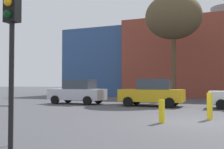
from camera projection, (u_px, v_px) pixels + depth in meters
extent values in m
plane|color=#47474C|center=(195.00, 122.00, 11.15)|extent=(200.00, 200.00, 0.00)
cube|color=#2D4C7F|center=(109.00, 65.00, 40.00)|extent=(8.63, 11.82, 8.69)
cube|color=silver|center=(77.00, 94.00, 21.30)|extent=(4.32, 1.85, 0.82)
cube|color=#333D47|center=(80.00, 84.00, 21.23)|extent=(2.16, 1.65, 0.72)
cylinder|color=black|center=(55.00, 100.00, 20.94)|extent=(0.66, 0.23, 0.66)
cylinder|color=black|center=(68.00, 99.00, 22.69)|extent=(0.66, 0.23, 0.66)
cylinder|color=black|center=(87.00, 101.00, 19.88)|extent=(0.66, 0.23, 0.66)
cylinder|color=black|center=(98.00, 99.00, 21.63)|extent=(0.66, 0.23, 0.66)
cube|color=gold|center=(152.00, 95.00, 19.05)|extent=(4.37, 1.87, 0.83)
cube|color=#333D47|center=(155.00, 84.00, 18.98)|extent=(2.19, 1.67, 0.73)
cylinder|color=black|center=(128.00, 102.00, 18.69)|extent=(0.67, 0.23, 0.67)
cylinder|color=black|center=(136.00, 100.00, 20.46)|extent=(0.67, 0.23, 0.67)
cylinder|color=black|center=(169.00, 103.00, 17.62)|extent=(0.67, 0.23, 0.67)
cylinder|color=black|center=(174.00, 101.00, 19.39)|extent=(0.67, 0.23, 0.67)
cylinder|color=black|center=(221.00, 104.00, 16.50)|extent=(0.63, 0.22, 0.63)
cylinder|color=black|center=(221.00, 103.00, 18.16)|extent=(0.63, 0.22, 0.63)
cylinder|color=black|center=(11.00, 86.00, 6.51)|extent=(0.12, 0.12, 3.04)
cube|color=black|center=(12.00, 4.00, 6.58)|extent=(0.36, 0.24, 0.90)
sphere|color=#F2A514|center=(8.00, 2.00, 6.45)|extent=(0.20, 0.20, 0.20)
sphere|color=black|center=(8.00, 14.00, 6.44)|extent=(0.20, 0.20, 0.20)
cylinder|color=brown|center=(174.00, 66.00, 24.55)|extent=(0.38, 0.38, 6.20)
ellipsoid|color=brown|center=(173.00, 17.00, 24.70)|extent=(5.06, 5.06, 4.05)
cylinder|color=yellow|center=(210.00, 106.00, 12.01)|extent=(0.24, 0.24, 1.16)
cylinder|color=yellow|center=(162.00, 111.00, 10.94)|extent=(0.24, 0.24, 0.92)
cylinder|color=gray|center=(12.00, 126.00, 6.96)|extent=(0.05, 0.05, 1.00)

